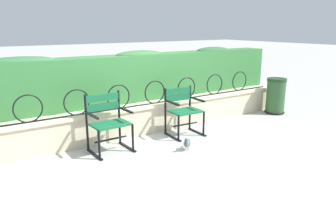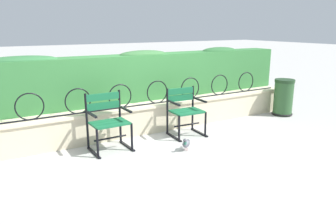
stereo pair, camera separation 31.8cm
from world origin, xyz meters
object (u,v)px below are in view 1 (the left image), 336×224
Objects in this scene: park_chair_right at (183,109)px; pigeon_near_chairs at (187,143)px; trash_bin at (276,97)px; park_chair_left at (108,121)px.

park_chair_right is 0.86m from pigeon_near_chairs.
trash_bin is at bearing 0.53° from park_chair_right.
trash_bin is at bearing 13.03° from pigeon_near_chairs.
trash_bin reaches higher than pigeon_near_chairs.
park_chair_left is at bearing -179.96° from trash_bin.
park_chair_left is 1.07× the size of park_chair_right.
park_chair_left reaches higher than trash_bin.
park_chair_left is at bearing 179.17° from park_chair_right.
pigeon_near_chairs is 3.08m from trash_bin.
park_chair_left is at bearing 145.77° from pigeon_near_chairs.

